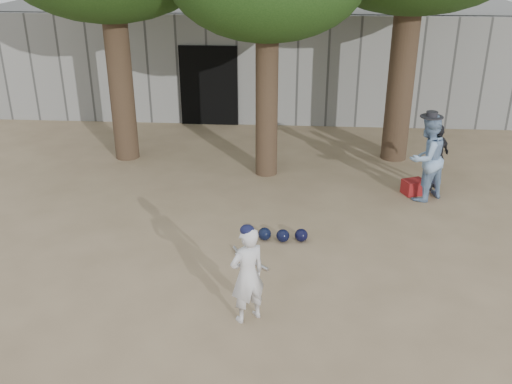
# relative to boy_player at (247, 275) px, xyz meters

# --- Properties ---
(ground) EXTENTS (70.00, 70.00, 0.00)m
(ground) POSITION_rel_boy_player_xyz_m (-0.64, 1.20, -0.71)
(ground) COLOR #937C5E
(ground) RESTS_ON ground
(boy_player) EXTENTS (0.62, 0.58, 1.42)m
(boy_player) POSITION_rel_boy_player_xyz_m (0.00, 0.00, 0.00)
(boy_player) COLOR silver
(boy_player) RESTS_ON ground
(spectator_blue) EXTENTS (1.08, 1.04, 1.75)m
(spectator_blue) POSITION_rel_boy_player_xyz_m (3.18, 4.25, 0.17)
(spectator_blue) COLOR #81A2C8
(spectator_blue) RESTS_ON ground
(spectator_dark) EXTENTS (0.83, 0.83, 1.41)m
(spectator_dark) POSITION_rel_boy_player_xyz_m (3.50, 4.80, -0.00)
(spectator_dark) COLOR black
(spectator_dark) RESTS_ON ground
(red_bag) EXTENTS (0.51, 0.46, 0.30)m
(red_bag) POSITION_rel_boy_player_xyz_m (3.05, 4.48, -0.56)
(red_bag) COLOR #9E2215
(red_bag) RESTS_ON ground
(back_building) EXTENTS (16.00, 5.24, 3.00)m
(back_building) POSITION_rel_boy_player_xyz_m (-0.64, 11.53, 0.79)
(back_building) COLOR gray
(back_building) RESTS_ON ground
(helmet_row) EXTENTS (0.87, 0.27, 0.23)m
(helmet_row) POSITION_rel_boy_player_xyz_m (0.42, 2.27, -0.60)
(helmet_row) COLOR black
(helmet_row) RESTS_ON ground
(bat_pile) EXTENTS (0.65, 0.71, 0.06)m
(bat_pile) POSITION_rel_boy_player_xyz_m (-0.15, 1.55, -0.68)
(bat_pile) COLOR #B8B9C0
(bat_pile) RESTS_ON ground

